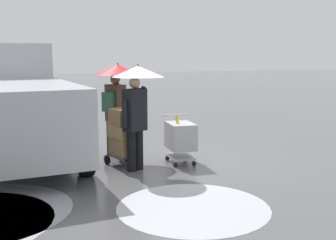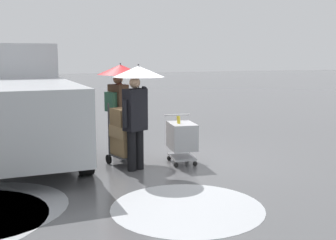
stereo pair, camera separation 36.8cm
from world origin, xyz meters
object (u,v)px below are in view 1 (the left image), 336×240
object	(u,v)px
pedestrian_pink_side	(116,89)
pedestrian_black_side	(137,92)
shopping_cart_vendor	(180,137)
hand_dolly_boxes	(123,133)
cargo_van_parked_right	(19,107)

from	to	relation	value
pedestrian_pink_side	pedestrian_black_side	xyz separation A→B (m)	(-0.06, 1.23, 0.01)
shopping_cart_vendor	pedestrian_pink_side	bearing A→B (deg)	-44.57
pedestrian_pink_side	pedestrian_black_side	world-z (taller)	same
shopping_cart_vendor	pedestrian_pink_side	distance (m)	1.84
hand_dolly_boxes	pedestrian_black_side	xyz separation A→B (m)	(-0.16, 0.42, 0.89)
shopping_cart_vendor	pedestrian_black_side	size ratio (longest dim) A/B	0.49
hand_dolly_boxes	pedestrian_pink_side	size ratio (longest dim) A/B	0.61
cargo_van_parked_right	pedestrian_pink_side	xyz separation A→B (m)	(-2.05, 0.58, 0.39)
pedestrian_pink_side	pedestrian_black_side	size ratio (longest dim) A/B	1.00
cargo_van_parked_right	shopping_cart_vendor	bearing A→B (deg)	152.17
cargo_van_parked_right	pedestrian_black_side	distance (m)	2.81
cargo_van_parked_right	hand_dolly_boxes	size ratio (longest dim) A/B	4.11
cargo_van_parked_right	hand_dolly_boxes	world-z (taller)	cargo_van_parked_right
pedestrian_pink_side	pedestrian_black_side	distance (m)	1.23
shopping_cart_vendor	pedestrian_black_side	distance (m)	1.46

